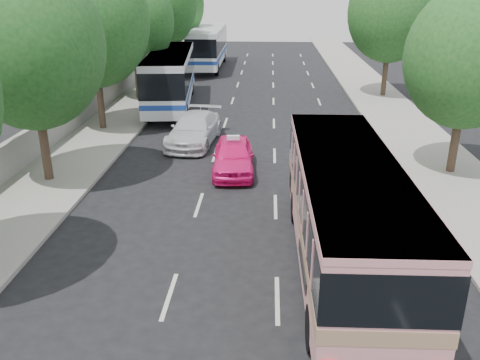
# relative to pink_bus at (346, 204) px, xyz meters

# --- Properties ---
(ground) EXTENTS (120.00, 120.00, 0.00)m
(ground) POSITION_rel_pink_bus_xyz_m (-2.90, 0.29, -2.08)
(ground) COLOR black
(ground) RESTS_ON ground
(sidewalk_left) EXTENTS (4.00, 90.00, 0.15)m
(sidewalk_left) POSITION_rel_pink_bus_xyz_m (-11.40, 20.29, -2.00)
(sidewalk_left) COLOR #9E998E
(sidewalk_left) RESTS_ON ground
(sidewalk_right) EXTENTS (4.00, 90.00, 0.12)m
(sidewalk_right) POSITION_rel_pink_bus_xyz_m (5.60, 20.29, -2.02)
(sidewalk_right) COLOR #9E998E
(sidewalk_right) RESTS_ON ground
(low_wall) EXTENTS (0.30, 90.00, 1.50)m
(low_wall) POSITION_rel_pink_bus_xyz_m (-13.20, 20.29, -1.18)
(low_wall) COLOR #9E998E
(low_wall) RESTS_ON sidewalk_left
(tree_left_b) EXTENTS (5.70, 5.70, 8.88)m
(tree_left_b) POSITION_rel_pink_bus_xyz_m (-11.32, 6.23, 3.74)
(tree_left_b) COLOR #38281E
(tree_left_b) RESTS_ON ground
(tree_left_c) EXTENTS (6.00, 6.00, 9.35)m
(tree_left_c) POSITION_rel_pink_bus_xyz_m (-11.52, 14.23, 4.05)
(tree_left_c) COLOR #38281E
(tree_left_c) RESTS_ON ground
(tree_left_d) EXTENTS (5.52, 5.52, 8.60)m
(tree_left_d) POSITION_rel_pink_bus_xyz_m (-11.42, 22.23, 3.56)
(tree_left_d) COLOR #38281E
(tree_left_d) RESTS_ON ground
(tree_left_e) EXTENTS (6.30, 6.30, 9.82)m
(tree_left_e) POSITION_rel_pink_bus_xyz_m (-11.32, 30.23, 4.35)
(tree_left_e) COLOR #38281E
(tree_left_e) RESTS_ON ground
(tree_left_f) EXTENTS (5.88, 5.88, 9.16)m
(tree_left_f) POSITION_rel_pink_bus_xyz_m (-11.52, 38.23, 3.92)
(tree_left_f) COLOR #38281E
(tree_left_f) RESTS_ON ground
(tree_right_near) EXTENTS (5.10, 5.10, 7.95)m
(tree_right_near) POSITION_rel_pink_bus_xyz_m (5.88, 8.23, 3.13)
(tree_right_near) COLOR #38281E
(tree_right_near) RESTS_ON ground
(tree_right_far) EXTENTS (6.00, 6.00, 9.35)m
(tree_right_far) POSITION_rel_pink_bus_xyz_m (6.18, 24.23, 4.05)
(tree_right_far) COLOR #38281E
(tree_right_far) RESTS_ON ground
(pink_bus) EXTENTS (2.81, 10.50, 3.34)m
(pink_bus) POSITION_rel_pink_bus_xyz_m (0.00, 0.00, 0.00)
(pink_bus) COLOR #D78A8E
(pink_bus) RESTS_ON ground
(pink_taxi) EXTENTS (2.01, 4.48, 1.50)m
(pink_taxi) POSITION_rel_pink_bus_xyz_m (-3.74, 7.93, -1.33)
(pink_taxi) COLOR #FF167E
(pink_taxi) RESTS_ON ground
(white_pickup) EXTENTS (2.71, 5.47, 1.53)m
(white_pickup) POSITION_rel_pink_bus_xyz_m (-6.04, 12.02, -1.31)
(white_pickup) COLOR silver
(white_pickup) RESTS_ON ground
(tour_coach_front) EXTENTS (3.82, 12.27, 3.61)m
(tour_coach_front) POSITION_rel_pink_bus_xyz_m (-8.75, 20.30, 0.10)
(tour_coach_front) COLOR silver
(tour_coach_front) RESTS_ON ground
(tour_coach_rear) EXTENTS (2.89, 12.60, 3.76)m
(tour_coach_rear) POSITION_rel_pink_bus_xyz_m (-8.17, 36.81, 0.19)
(tour_coach_rear) COLOR silver
(tour_coach_rear) RESTS_ON ground
(taxi_roof_sign) EXTENTS (0.56, 0.21, 0.18)m
(taxi_roof_sign) POSITION_rel_pink_bus_xyz_m (-3.74, 7.93, -0.49)
(taxi_roof_sign) COLOR silver
(taxi_roof_sign) RESTS_ON pink_taxi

